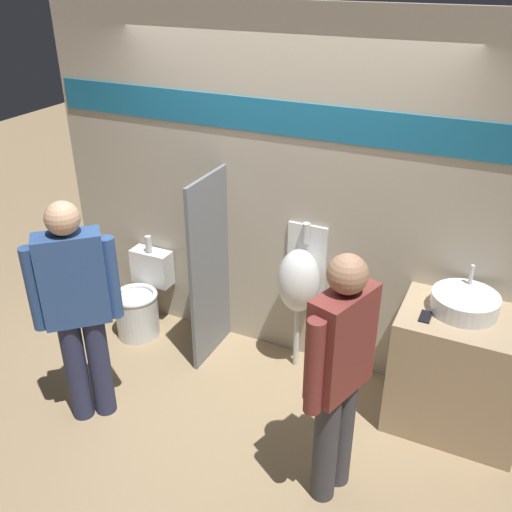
% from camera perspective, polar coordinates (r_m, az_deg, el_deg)
% --- Properties ---
extents(ground_plane, '(16.00, 16.00, 0.00)m').
position_cam_1_polar(ground_plane, '(4.53, -0.95, -12.77)').
color(ground_plane, '#997F5B').
extents(display_wall, '(3.91, 0.07, 2.70)m').
position_cam_1_polar(display_wall, '(4.29, 2.48, 6.10)').
color(display_wall, '#B2A893').
rests_on(display_wall, ground_plane).
extents(sink_counter, '(0.86, 0.60, 0.89)m').
position_cam_1_polar(sink_counter, '(4.17, 19.59, -10.90)').
color(sink_counter, tan).
rests_on(sink_counter, ground_plane).
extents(sink_basin, '(0.43, 0.43, 0.27)m').
position_cam_1_polar(sink_basin, '(3.94, 20.15, -4.42)').
color(sink_basin, silver).
rests_on(sink_basin, sink_counter).
extents(cell_phone, '(0.07, 0.14, 0.01)m').
position_cam_1_polar(cell_phone, '(3.83, 16.59, -5.83)').
color(cell_phone, black).
rests_on(cell_phone, sink_counter).
extents(divider_near_counter, '(0.03, 0.57, 1.54)m').
position_cam_1_polar(divider_near_counter, '(4.47, -4.66, -1.37)').
color(divider_near_counter, slate).
rests_on(divider_near_counter, ground_plane).
extents(urinal_near_counter, '(0.33, 0.32, 1.21)m').
position_cam_1_polar(urinal_near_counter, '(4.30, 4.35, -2.41)').
color(urinal_near_counter, silver).
rests_on(urinal_near_counter, ground_plane).
extents(toilet, '(0.38, 0.54, 0.84)m').
position_cam_1_polar(toilet, '(5.05, -11.45, -4.50)').
color(toilet, silver).
rests_on(toilet, ground_plane).
extents(person_in_vest, '(0.30, 0.55, 1.63)m').
position_cam_1_polar(person_in_vest, '(3.25, 8.31, -11.40)').
color(person_in_vest, '#3D3D42').
rests_on(person_in_vest, ground_plane).
extents(person_with_lanyard, '(0.45, 0.42, 1.65)m').
position_cam_1_polar(person_with_lanyard, '(3.93, -17.42, -4.81)').
color(person_with_lanyard, '#282D4C').
rests_on(person_with_lanyard, ground_plane).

